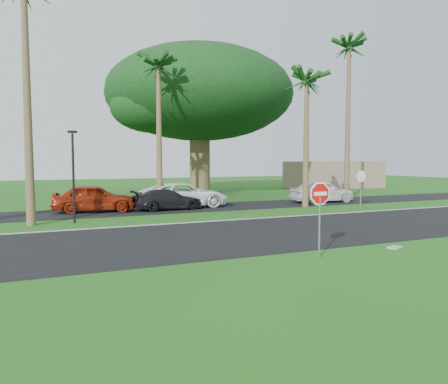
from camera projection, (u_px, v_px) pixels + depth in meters
ground at (261, 243)px, 16.75m from camera, size 120.00×120.00×0.00m
road at (238, 235)px, 18.57m from camera, size 120.00×8.00×0.02m
parking_strip at (166, 209)px, 28.11m from camera, size 120.00×5.00×0.02m
curb at (203, 222)px, 22.25m from camera, size 120.00×0.12×0.06m
stop_sign_near at (320, 204)px, 14.10m from camera, size 1.05×0.07×2.62m
stop_sign_far at (361, 181)px, 28.81m from camera, size 1.05×0.07×2.62m
palm_center at (158, 69)px, 28.80m from camera, size 5.00×5.00×10.50m
palm_right_near at (307, 84)px, 28.93m from camera, size 5.00×5.00×9.50m
palm_right_far at (349, 52)px, 33.86m from camera, size 5.00×5.00×13.00m
canopy_tree at (200, 95)px, 38.55m from camera, size 16.50×16.50×13.12m
streetlight_right at (73, 171)px, 21.82m from camera, size 0.45×0.25×4.64m
building_far at (334, 174)px, 50.11m from camera, size 10.00×6.00×3.00m
car_red at (95, 198)px, 26.60m from camera, size 5.20×2.70×1.69m
car_dark at (168, 200)px, 27.73m from camera, size 4.61×2.16×1.30m
car_minivan at (184, 195)px, 29.20m from camera, size 6.13×3.19×1.65m
car_pickup at (322, 191)px, 32.57m from camera, size 4.92×2.17×1.65m
utility_slab at (395, 247)px, 15.76m from camera, size 0.63×0.51×0.06m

